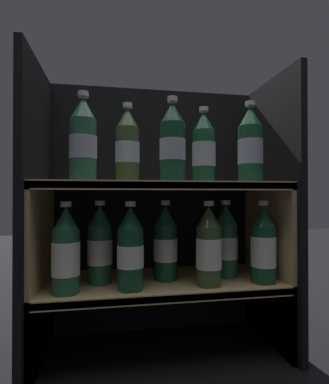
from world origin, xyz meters
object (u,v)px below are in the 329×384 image
bottle_upper_front_0 (83,142)px  bottle_lower_front_2 (209,248)px  bottle_upper_front_1 (172,144)px  bottle_upper_front_2 (250,147)px  bottle_lower_back_1 (165,244)px  bottle_lower_front_3 (263,246)px  bottle_lower_back_0 (100,246)px  bottle_lower_front_1 (130,250)px  bottle_upper_back_0 (127,147)px  bottle_lower_front_0 (66,253)px  bottle_lower_back_2 (226,242)px  bottle_upper_back_1 (204,150)px

bottle_upper_front_0 → bottle_lower_front_2: size_ratio=1.00×
bottle_upper_front_1 → bottle_upper_front_2: size_ratio=1.00×
bottle_upper_front_1 → bottle_lower_back_1: (-0.01, 0.08, -0.29)m
bottle_upper_front_1 → bottle_lower_front_2: bearing=0.0°
bottle_lower_front_3 → bottle_lower_back_0: bearing=170.4°
bottle_upper_front_1 → bottle_upper_front_2: bearing=0.0°
bottle_upper_front_1 → bottle_lower_back_0: bearing=158.3°
bottle_lower_front_1 → bottle_upper_back_0: bearing=93.1°
bottle_lower_front_3 → bottle_upper_front_0: bearing=180.0°
bottle_lower_front_1 → bottle_lower_back_1: bearing=35.8°
bottle_lower_front_0 → bottle_lower_front_2: 0.39m
bottle_upper_front_2 → bottle_lower_front_0: bearing=180.0°
bottle_upper_front_0 → bottle_upper_front_2: same height
bottle_lower_back_0 → bottle_lower_back_2: (0.39, 0.00, 0.00)m
bottle_upper_back_0 → bottle_lower_front_0: 0.35m
bottle_upper_back_1 → bottle_lower_back_0: 0.43m
bottle_lower_front_1 → bottle_lower_front_3: (0.39, -0.00, -0.00)m
bottle_upper_front_2 → bottle_lower_front_2: (-0.13, 0.00, -0.29)m
bottle_upper_back_0 → bottle_lower_front_2: 0.38m
bottle_upper_front_0 → bottle_lower_front_3: bearing=-0.0°
bottle_lower_back_2 → bottle_upper_front_1: bearing=-157.0°
bottle_lower_back_1 → bottle_lower_back_2: (0.20, -0.00, -0.00)m
bottle_lower_front_0 → bottle_lower_back_1: same height
bottle_lower_front_2 → bottle_lower_front_3: 0.17m
bottle_lower_front_0 → bottle_lower_front_1: bearing=0.0°
bottle_lower_front_0 → bottle_upper_back_1: bearing=11.3°
bottle_lower_front_1 → bottle_lower_back_2: 0.32m
bottle_upper_front_0 → bottle_lower_back_0: 0.31m
bottle_lower_front_2 → bottle_lower_back_2: same height
bottle_lower_front_2 → bottle_lower_front_1: bearing=180.0°
bottle_lower_front_3 → bottle_lower_back_2: 0.12m
bottle_lower_front_3 → bottle_lower_back_1: bearing=163.9°
bottle_lower_front_3 → bottle_upper_back_1: bearing=152.8°
bottle_upper_front_2 → bottle_lower_back_2: size_ratio=1.00×
bottle_lower_front_0 → bottle_lower_front_3: (0.56, -0.00, -0.00)m
bottle_upper_front_2 → bottle_lower_back_0: bottle_upper_front_2 is taller
bottle_upper_front_2 → bottle_lower_front_1: (-0.35, 0.00, -0.29)m
bottle_upper_back_0 → bottle_lower_front_2: bottle_upper_back_0 is taller
bottle_upper_front_2 → bottle_lower_back_1: bottle_upper_front_2 is taller
bottle_lower_front_3 → bottle_lower_back_1: (-0.28, 0.08, 0.00)m
bottle_lower_back_2 → bottle_upper_front_0: bearing=-169.5°
bottle_upper_back_1 → bottle_lower_front_2: (-0.01, -0.08, -0.29)m
bottle_upper_front_1 → bottle_upper_back_0: same height
bottle_lower_front_2 → bottle_lower_back_0: (-0.31, 0.08, 0.00)m
bottle_lower_front_0 → bottle_upper_back_0: bearing=26.0°
bottle_upper_back_0 → bottle_lower_front_2: bearing=-19.5°
bottle_lower_back_1 → bottle_lower_back_2: same height
bottle_upper_front_0 → bottle_lower_front_0: (-0.04, 0.00, -0.30)m
bottle_lower_back_2 → bottle_lower_front_3: bearing=-43.8°
bottle_upper_back_1 → bottle_lower_front_0: 0.51m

